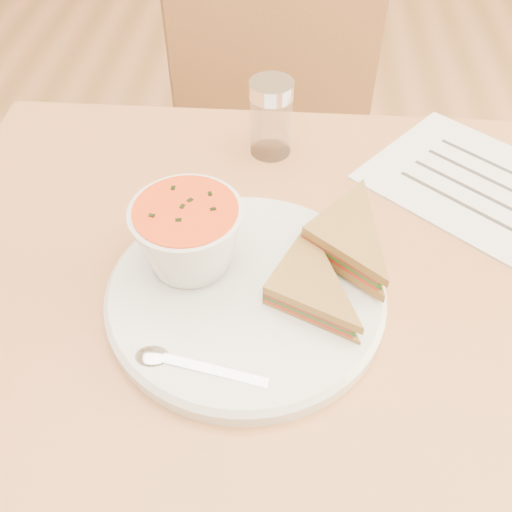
# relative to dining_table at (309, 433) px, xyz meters

# --- Properties ---
(dining_table) EXTENTS (1.00, 0.70, 0.75)m
(dining_table) POSITION_rel_dining_table_xyz_m (0.00, 0.00, 0.00)
(dining_table) COLOR #9C6030
(dining_table) RESTS_ON floor
(chair_far) EXTENTS (0.57, 0.57, 0.99)m
(chair_far) POSITION_rel_dining_table_xyz_m (-0.02, 0.46, 0.12)
(chair_far) COLOR brown
(chair_far) RESTS_ON floor
(plate) EXTENTS (0.39, 0.39, 0.02)m
(plate) POSITION_rel_dining_table_xyz_m (-0.10, -0.03, 0.38)
(plate) COLOR white
(plate) RESTS_ON dining_table
(soup_bowl) EXTENTS (0.12, 0.12, 0.08)m
(soup_bowl) POSITION_rel_dining_table_xyz_m (-0.16, 0.00, 0.43)
(soup_bowl) COLOR white
(soup_bowl) RESTS_ON plate
(sandwich_half_a) EXTENTS (0.15, 0.15, 0.03)m
(sandwich_half_a) POSITION_rel_dining_table_xyz_m (-0.08, -0.05, 0.41)
(sandwich_half_a) COLOR olive
(sandwich_half_a) RESTS_ON plate
(sandwich_half_b) EXTENTS (0.16, 0.16, 0.04)m
(sandwich_half_b) POSITION_rel_dining_table_xyz_m (-0.04, 0.02, 0.42)
(sandwich_half_b) COLOR olive
(sandwich_half_b) RESTS_ON plate
(spoon) EXTENTS (0.18, 0.07, 0.01)m
(spoon) POSITION_rel_dining_table_xyz_m (-0.13, -0.14, 0.40)
(spoon) COLOR silver
(spoon) RESTS_ON plate
(paper_menu) EXTENTS (0.37, 0.36, 0.00)m
(paper_menu) POSITION_rel_dining_table_xyz_m (0.21, 0.18, 0.38)
(paper_menu) COLOR white
(paper_menu) RESTS_ON dining_table
(condiment_shaker) EXTENTS (0.08, 0.08, 0.11)m
(condiment_shaker) POSITION_rel_dining_table_xyz_m (-0.08, 0.25, 0.43)
(condiment_shaker) COLOR silver
(condiment_shaker) RESTS_ON dining_table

